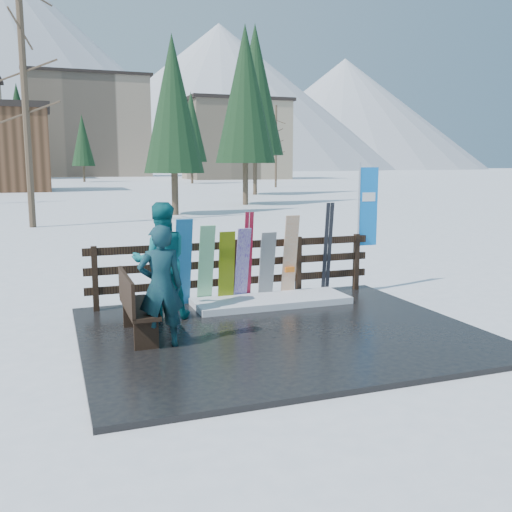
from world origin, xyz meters
name	(u,v)px	position (x,y,z in m)	size (l,w,h in m)	color
ground	(280,335)	(0.00, 0.00, 0.00)	(700.00, 700.00, 0.00)	white
deck	(280,332)	(0.00, 0.00, 0.04)	(6.00, 5.00, 0.08)	black
fence	(236,265)	(0.00, 2.20, 0.74)	(5.60, 0.10, 1.15)	black
snow_patch	(271,301)	(0.49, 1.60, 0.14)	(2.88, 1.00, 0.12)	white
bench	(134,304)	(-2.18, 0.35, 0.60)	(0.41, 1.50, 0.97)	black
snowboard_0	(183,263)	(-1.08, 1.98, 0.89)	(0.30, 0.03, 1.65)	#2578BA
snowboard_1	(206,265)	(-0.65, 1.98, 0.82)	(0.28, 0.03, 1.52)	white
snowboard_2	(226,267)	(-0.26, 1.98, 0.75)	(0.30, 0.03, 1.35)	#B6D303
snowboard_3	(242,265)	(0.05, 1.98, 0.78)	(0.25, 0.03, 1.43)	silver
snowboard_4	(267,266)	(0.54, 1.98, 0.73)	(0.30, 0.03, 1.32)	black
snowboard_5	(290,257)	(1.02, 1.98, 0.88)	(0.28, 0.03, 1.63)	silver
ski_pair_a	(248,256)	(0.19, 2.05, 0.92)	(0.17, 0.24, 1.69)	maroon
ski_pair_b	(328,248)	(1.86, 2.05, 0.99)	(0.17, 0.20, 1.82)	black
rental_flag	(366,211)	(2.82, 2.25, 1.69)	(0.45, 0.04, 2.60)	silver
person_front	(161,286)	(-1.88, -0.19, 0.95)	(0.63, 0.42, 1.74)	#154840
person_back	(161,261)	(-1.59, 1.32, 1.06)	(0.95, 0.74, 1.95)	#0F666C
resort_buildings	(68,129)	(1.03, 115.41, 9.81)	(73.00, 87.60, 22.60)	tan
trees	(143,133)	(5.88, 50.75, 5.80)	(41.93, 68.90, 13.89)	#382B1E
mountains	(28,74)	(-10.50, 328.41, 50.20)	(520.00, 260.00, 120.00)	white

